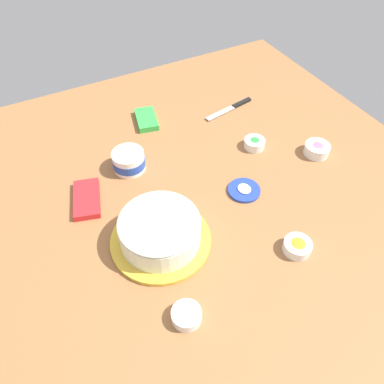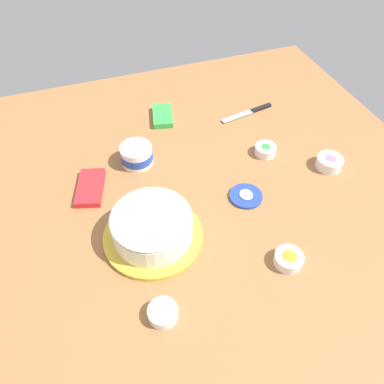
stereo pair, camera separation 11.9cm
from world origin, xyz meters
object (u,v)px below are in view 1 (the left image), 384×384
at_px(frosting_tub, 129,161).
at_px(spreading_knife, 233,107).
at_px(sprinkle_bowl_yellow, 186,315).
at_px(candy_box_upper, 146,119).
at_px(frosted_cake, 160,231).
at_px(frosting_tub_lid, 244,190).
at_px(sprinkle_bowl_green, 254,143).
at_px(sprinkle_bowl_pink, 317,149).
at_px(sprinkle_bowl_orange, 297,246).
at_px(candy_box_lower, 87,199).

relative_size(frosting_tub, spreading_knife, 0.48).
xyz_separation_m(sprinkle_bowl_yellow, candy_box_upper, (0.80, -0.23, -0.01)).
bearing_deg(frosted_cake, frosting_tub_lid, -80.40).
bearing_deg(sprinkle_bowl_green, frosting_tub_lid, 137.77).
height_order(sprinkle_bowl_pink, sprinkle_bowl_yellow, sprinkle_bowl_pink).
xyz_separation_m(sprinkle_bowl_orange, candy_box_lower, (0.46, 0.48, -0.01)).
bearing_deg(frosted_cake, sprinkle_bowl_yellow, 170.68).
height_order(candy_box_lower, candy_box_upper, candy_box_upper).
height_order(frosted_cake, candy_box_upper, frosted_cake).
distance_m(frosting_tub_lid, sprinkle_bowl_pink, 0.34).
bearing_deg(candy_box_lower, sprinkle_bowl_green, -76.42).
relative_size(frosting_tub, sprinkle_bowl_yellow, 1.46).
height_order(sprinkle_bowl_orange, candy_box_lower, sprinkle_bowl_orange).
bearing_deg(frosting_tub, frosted_cake, 174.39).
relative_size(frosting_tub_lid, sprinkle_bowl_green, 1.41).
distance_m(frosting_tub, frosting_tub_lid, 0.41).
distance_m(frosted_cake, spreading_knife, 0.72).
bearing_deg(candy_box_upper, sprinkle_bowl_green, -125.26).
bearing_deg(sprinkle_bowl_pink, frosting_tub_lid, 96.18).
relative_size(frosting_tub_lid, candy_box_lower, 0.67).
distance_m(frosted_cake, sprinkle_bowl_green, 0.54).
height_order(sprinkle_bowl_green, candy_box_upper, sprinkle_bowl_green).
height_order(spreading_knife, candy_box_lower, candy_box_lower).
distance_m(frosted_cake, candy_box_lower, 0.30).
bearing_deg(spreading_knife, sprinkle_bowl_yellow, 140.78).
xyz_separation_m(frosting_tub, sprinkle_bowl_green, (-0.11, -0.45, -0.02)).
xyz_separation_m(sprinkle_bowl_green, candy_box_lower, (0.03, 0.63, -0.01)).
distance_m(sprinkle_bowl_orange, sprinkle_bowl_yellow, 0.38).
height_order(sprinkle_bowl_green, sprinkle_bowl_yellow, sprinkle_bowl_green).
bearing_deg(sprinkle_bowl_orange, sprinkle_bowl_pink, -47.42).
xyz_separation_m(candy_box_lower, candy_box_upper, (0.30, -0.34, 0.00)).
height_order(sprinkle_bowl_green, candy_box_lower, sprinkle_bowl_green).
distance_m(frosted_cake, frosting_tub, 0.34).
distance_m(candy_box_lower, candy_box_upper, 0.45).
bearing_deg(spreading_knife, sprinkle_bowl_green, 165.92).
relative_size(frosting_tub_lid, candy_box_upper, 0.78).
height_order(frosting_tub_lid, sprinkle_bowl_orange, sprinkle_bowl_orange).
relative_size(spreading_knife, candy_box_lower, 1.47).
xyz_separation_m(frosting_tub_lid, spreading_knife, (0.42, -0.22, -0.00)).
bearing_deg(sprinkle_bowl_pink, sprinkle_bowl_yellow, 115.54).
bearing_deg(frosted_cake, frosting_tub, -5.61).
bearing_deg(frosted_cake, spreading_knife, -49.05).
relative_size(frosting_tub_lid, sprinkle_bowl_pink, 1.20).
xyz_separation_m(sprinkle_bowl_pink, candy_box_lower, (0.16, 0.81, -0.01)).
bearing_deg(candy_box_upper, sprinkle_bowl_orange, -156.31).
bearing_deg(frosting_tub, sprinkle_bowl_yellow, 172.82).
height_order(frosted_cake, sprinkle_bowl_pink, frosted_cake).
height_order(sprinkle_bowl_pink, candy_box_upper, sprinkle_bowl_pink).
distance_m(sprinkle_bowl_yellow, candy_box_lower, 0.51).
bearing_deg(sprinkle_bowl_yellow, frosted_cake, -9.32).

